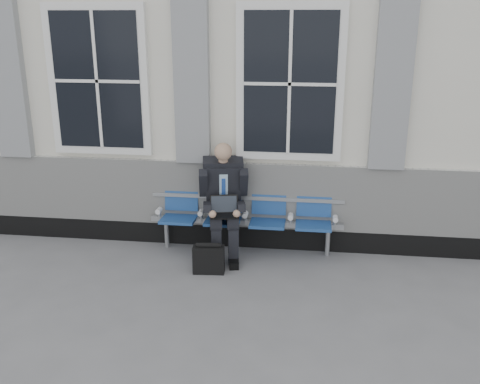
# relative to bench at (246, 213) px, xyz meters

# --- Properties ---
(ground) EXTENTS (70.00, 70.00, 0.00)m
(ground) POSITION_rel_bench_xyz_m (0.18, -1.32, -0.55)
(ground) COLOR slate
(ground) RESTS_ON ground
(station_building) EXTENTS (14.40, 4.40, 4.49)m
(station_building) POSITION_rel_bench_xyz_m (0.16, 2.15, 1.67)
(station_building) COLOR silver
(station_building) RESTS_ON ground
(bench) EXTENTS (2.60, 0.47, 0.91)m
(bench) POSITION_rel_bench_xyz_m (0.00, 0.00, 0.00)
(bench) COLOR #9EA0A3
(bench) RESTS_ON ground
(businessman) EXTENTS (0.68, 0.91, 1.53)m
(businessman) POSITION_rel_bench_xyz_m (-0.28, -0.14, 0.26)
(businessman) COLOR black
(businessman) RESTS_ON ground
(briefcase) EXTENTS (0.40, 0.19, 0.40)m
(briefcase) POSITION_rel_bench_xyz_m (-0.38, -0.72, -0.37)
(briefcase) COLOR black
(briefcase) RESTS_ON ground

